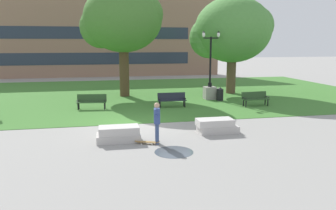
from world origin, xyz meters
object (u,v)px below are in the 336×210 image
skateboard (147,142)px  trash_bin (220,94)px  concrete_block_left (216,126)px  park_bench_far_left (92,101)px  park_bench_near_right (172,99)px  concrete_block_center (119,134)px  park_bench_near_left (255,98)px  lamp_post_right (210,85)px  person_skateboarder (157,120)px

skateboard → trash_bin: (6.43, 9.03, 0.42)m
concrete_block_left → park_bench_far_left: park_bench_far_left is taller
skateboard → park_bench_near_right: size_ratio=0.57×
concrete_block_center → skateboard: concrete_block_center is taller
park_bench_near_left → concrete_block_left: bearing=-129.5°
skateboard → lamp_post_right: bearing=58.8°
park_bench_far_left → concrete_block_left: bearing=-48.9°
person_skateboarder → park_bench_far_left: (-2.82, 7.77, -0.44)m
concrete_block_center → park_bench_near_left: 10.99m
park_bench_near_right → lamp_post_right: bearing=35.4°
concrete_block_center → park_bench_near_right: (3.71, 6.81, 0.23)m
park_bench_near_right → park_bench_far_left: (-5.01, 0.32, 0.00)m
concrete_block_center → park_bench_far_left: size_ratio=0.98×
park_bench_near_left → lamp_post_right: bearing=124.4°
skateboard → concrete_block_left: bearing=18.3°
person_skateboarder → park_bench_near_left: bearing=41.7°
skateboard → trash_bin: bearing=54.5°
person_skateboarder → park_bench_far_left: bearing=109.9°
person_skateboarder → park_bench_near_left: person_skateboarder is taller
concrete_block_center → park_bench_far_left: bearing=100.3°
trash_bin → skateboard: bearing=-125.5°
park_bench_near_left → trash_bin: size_ratio=1.92×
skateboard → park_bench_near_right: park_bench_near_right is taller
park_bench_near_right → trash_bin: size_ratio=1.88×
person_skateboarder → park_bench_near_right: person_skateboarder is taller
person_skateboarder → skateboard: (-0.40, 0.03, -0.89)m
park_bench_near_left → person_skateboarder: bearing=-138.3°
park_bench_near_left → trash_bin: (-1.57, 2.29, -0.04)m
concrete_block_center → trash_bin: trash_bin is taller
skateboard → trash_bin: trash_bin is taller
skateboard → park_bench_far_left: (-2.42, 7.74, 0.45)m
park_bench_near_left → park_bench_near_right: bearing=172.9°
concrete_block_left → park_bench_near_left: size_ratio=1.02×
concrete_block_left → park_bench_near_right: bearing=96.9°
skateboard → park_bench_far_left: bearing=107.3°
concrete_block_center → skateboard: 1.29m
concrete_block_left → lamp_post_right: size_ratio=0.39×
skateboard → park_bench_far_left: size_ratio=0.56×
skateboard → park_bench_near_right: 7.86m
park_bench_near_right → trash_bin: bearing=22.9°
park_bench_near_right → park_bench_far_left: same height
park_bench_near_left → park_bench_far_left: size_ratio=1.00×
concrete_block_center → person_skateboarder: person_skateboarder is taller
park_bench_near_left → park_bench_near_right: size_ratio=1.02×
person_skateboarder → skateboard: size_ratio=1.67×
concrete_block_left → park_bench_far_left: size_ratio=1.02×
concrete_block_center → lamp_post_right: lamp_post_right is taller
concrete_block_center → park_bench_near_right: park_bench_near_right is taller
park_bench_near_right → person_skateboarder: bearing=-106.4°
skateboard → park_bench_far_left: park_bench_far_left is taller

